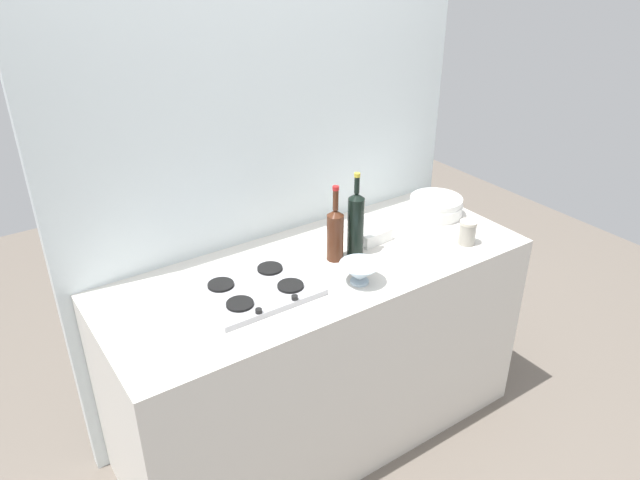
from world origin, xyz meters
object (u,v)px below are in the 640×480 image
Objects in this scene: stovetop_hob at (256,289)px; plate_stack at (436,206)px; mixing_bowl at (360,272)px; wine_bottle_leftmost at (355,223)px; condiment_jar_front at (467,232)px; wine_bottle_mid_left at (335,233)px; butter_dish at (372,235)px.

plate_stack reaches higher than stovetop_hob.
mixing_bowl is at bearing -24.94° from stovetop_hob.
plate_stack is 0.69× the size of wine_bottle_leftmost.
plate_stack is at bearing 72.03° from condiment_jar_front.
wine_bottle_mid_left is at bearing 173.83° from wine_bottle_leftmost.
wine_bottle_mid_left reaches higher than plate_stack.
wine_bottle_mid_left is at bearing 82.04° from mixing_bowl.
wine_bottle_mid_left reaches higher than butter_dish.
stovetop_hob is at bearing -177.02° from wine_bottle_leftmost.
condiment_jar_front is (-0.09, -0.29, 0.01)m from plate_stack.
mixing_bowl is (0.37, -0.17, 0.03)m from stovetop_hob.
condiment_jar_front is (0.95, -0.18, 0.04)m from stovetop_hob.
mixing_bowl is 0.58m from condiment_jar_front.
wine_bottle_mid_left is at bearing 158.79° from condiment_jar_front.
stovetop_hob is 1.69× the size of plate_stack.
plate_stack is 1.56× the size of mixing_bowl.
mixing_bowl is (-0.12, -0.20, -0.10)m from wine_bottle_leftmost.
condiment_jar_front is at bearing -107.97° from plate_stack.
wine_bottle_leftmost is (-0.55, -0.08, 0.10)m from plate_stack.
stovetop_hob is 0.96m from condiment_jar_front.
mixing_bowl reaches higher than butter_dish.
wine_bottle_leftmost is at bearing -6.17° from wine_bottle_mid_left.
stovetop_hob is 2.65× the size of mixing_bowl.
wine_bottle_mid_left is (0.39, 0.04, 0.11)m from stovetop_hob.
plate_stack is at bearing 6.57° from wine_bottle_mid_left.
plate_stack is (1.04, 0.11, 0.03)m from stovetop_hob.
stovetop_hob is 1.17× the size of wine_bottle_leftmost.
wine_bottle_mid_left is 2.14× the size of butter_dish.
condiment_jar_front is at bearing -24.04° from wine_bottle_leftmost.
condiment_jar_front reaches higher than plate_stack.
wine_bottle_mid_left is at bearing -173.43° from plate_stack.
wine_bottle_leftmost is 2.26× the size of mixing_bowl.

